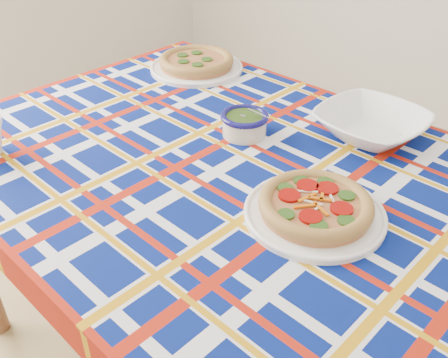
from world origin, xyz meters
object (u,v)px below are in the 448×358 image
Objects in this scene: main_focaccia_plate at (316,205)px; pesto_bowl at (245,122)px; serving_bowl at (371,124)px; dining_table at (255,204)px.

pesto_bowl reaches higher than main_focaccia_plate.
main_focaccia_plate is 0.37m from serving_bowl.
main_focaccia_plate is at bearing -32.05° from pesto_bowl.
serving_bowl is (0.12, 0.33, 0.11)m from dining_table.
pesto_bowl is at bearing 139.74° from dining_table.
serving_bowl is at bearing 97.11° from main_focaccia_plate.
dining_table is 5.83× the size of main_focaccia_plate.
pesto_bowl is (-0.13, 0.14, 0.11)m from dining_table.
dining_table is 0.20m from main_focaccia_plate.
dining_table is at bearing -47.33° from pesto_bowl.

